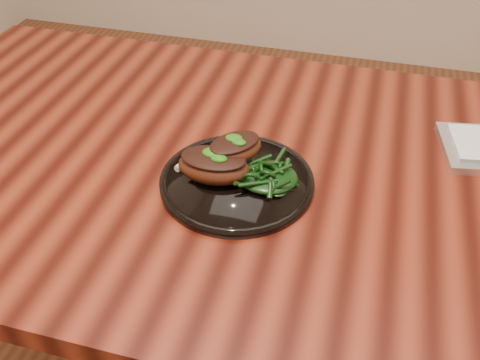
{
  "coord_description": "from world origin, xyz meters",
  "views": [
    {
      "loc": [
        0.1,
        -0.7,
        1.3
      ],
      "look_at": [
        -0.07,
        -0.09,
        0.78
      ],
      "focal_mm": 40.0,
      "sensor_mm": 36.0,
      "label": 1
    }
  ],
  "objects_px": {
    "desk": "(291,206)",
    "plate": "(237,181)",
    "greens_heap": "(267,174)",
    "lamb_chop_front": "(213,165)"
  },
  "relations": [
    {
      "from": "desk",
      "to": "lamb_chop_front",
      "type": "height_order",
      "value": "lamb_chop_front"
    },
    {
      "from": "plate",
      "to": "lamb_chop_front",
      "type": "height_order",
      "value": "lamb_chop_front"
    },
    {
      "from": "greens_heap",
      "to": "lamb_chop_front",
      "type": "bearing_deg",
      "value": -171.26
    },
    {
      "from": "plate",
      "to": "greens_heap",
      "type": "relative_size",
      "value": 2.53
    },
    {
      "from": "desk",
      "to": "plate",
      "type": "bearing_deg",
      "value": -141.16
    },
    {
      "from": "plate",
      "to": "lamb_chop_front",
      "type": "bearing_deg",
      "value": -166.6
    },
    {
      "from": "desk",
      "to": "greens_heap",
      "type": "bearing_deg",
      "value": -117.96
    },
    {
      "from": "desk",
      "to": "lamb_chop_front",
      "type": "relative_size",
      "value": 12.97
    },
    {
      "from": "plate",
      "to": "lamb_chop_front",
      "type": "distance_m",
      "value": 0.05
    },
    {
      "from": "desk",
      "to": "greens_heap",
      "type": "height_order",
      "value": "greens_heap"
    }
  ]
}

